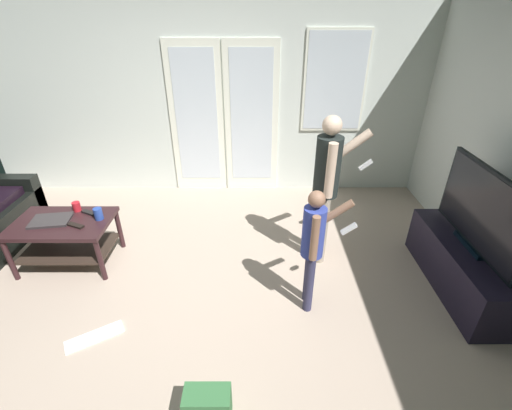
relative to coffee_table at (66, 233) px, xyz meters
name	(u,v)px	position (x,y,z in m)	size (l,w,h in m)	color
ground_plane	(181,310)	(1.24, -0.66, -0.37)	(5.91, 4.89, 0.02)	tan
wall_back_with_doors	(211,100)	(1.30, 1.75, 0.90)	(5.91, 0.09, 2.58)	silver
coffee_table	(66,233)	(0.00, 0.00, 0.00)	(0.93, 0.60, 0.49)	#30191C
tv_stand	(462,267)	(3.80, -0.37, -0.13)	(0.44, 1.33, 0.46)	black
flat_screen_tv	(483,211)	(3.79, -0.36, 0.47)	(0.08, 1.15, 0.73)	black
person_adult	(328,179)	(2.58, 0.10, 0.55)	(0.58, 0.41, 1.51)	tan
person_child	(314,242)	(2.37, -0.59, 0.32)	(0.46, 0.31, 1.13)	#333250
backpack	(208,408)	(1.60, -1.60, -0.23)	(0.29, 0.20, 0.26)	#386F3F
loose_keyboard	(95,336)	(0.61, -0.96, -0.35)	(0.44, 0.34, 0.02)	white
laptop_closed	(52,220)	(-0.10, 0.00, 0.15)	(0.36, 0.26, 0.02)	#332D2F
cup_near_edge	(77,206)	(0.07, 0.21, 0.18)	(0.08, 0.08, 0.10)	red
cup_by_laptop	(99,214)	(0.36, 0.05, 0.19)	(0.08, 0.08, 0.12)	#2846A2
tv_remote_black	(90,212)	(0.21, 0.15, 0.15)	(0.17, 0.05, 0.02)	black
dvd_remote_slim	(76,225)	(0.19, -0.09, 0.15)	(0.17, 0.05, 0.02)	black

